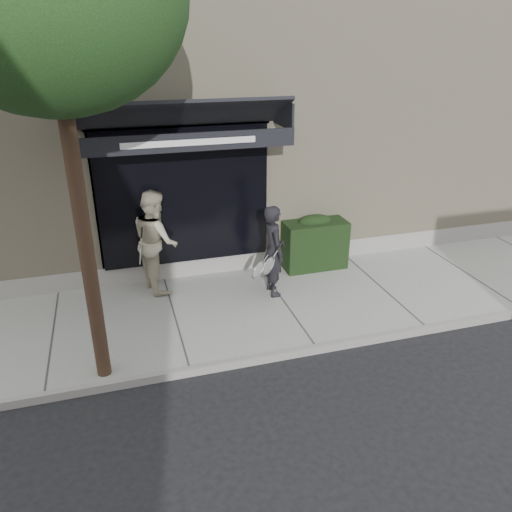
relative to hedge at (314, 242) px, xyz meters
name	(u,v)px	position (x,y,z in m)	size (l,w,h in m)	color
ground	(283,306)	(-1.10, -1.25, -0.66)	(80.00, 80.00, 0.00)	black
sidewalk	(283,303)	(-1.10, -1.25, -0.60)	(20.00, 3.00, 0.12)	gray
curb	(316,349)	(-1.10, -2.80, -0.59)	(20.00, 0.10, 0.14)	gray
building_facade	(219,116)	(-1.11, 3.71, 2.08)	(14.30, 8.04, 5.64)	#BCAF8F
hedge	(314,242)	(0.00, 0.00, 0.00)	(1.30, 0.70, 1.14)	black
pedestrian_front	(273,251)	(-1.19, -0.90, 0.32)	(0.72, 0.88, 1.73)	black
pedestrian_back	(156,241)	(-3.22, -0.06, 0.43)	(0.91, 1.07, 1.94)	#B9B094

